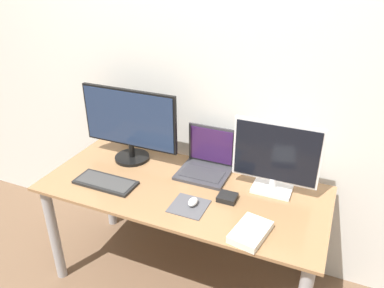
% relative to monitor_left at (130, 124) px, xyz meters
% --- Properties ---
extents(wall_back, '(7.00, 0.05, 2.50)m').
position_rel_monitor_left_xyz_m(wall_back, '(0.44, 0.25, 0.29)').
color(wall_back, silver).
rests_on(wall_back, ground_plane).
extents(desk, '(1.62, 0.71, 0.71)m').
position_rel_monitor_left_xyz_m(desk, '(0.44, -0.17, -0.38)').
color(desk, olive).
rests_on(desk, ground_plane).
extents(monitor_left, '(0.64, 0.22, 0.47)m').
position_rel_monitor_left_xyz_m(monitor_left, '(0.00, 0.00, 0.00)').
color(monitor_left, black).
rests_on(monitor_left, desk).
extents(monitor_right, '(0.47, 0.15, 0.41)m').
position_rel_monitor_left_xyz_m(monitor_right, '(0.91, 0.00, -0.04)').
color(monitor_right, silver).
rests_on(monitor_right, desk).
extents(laptop, '(0.30, 0.26, 0.27)m').
position_rel_monitor_left_xyz_m(laptop, '(0.50, 0.05, -0.18)').
color(laptop, '#333338').
rests_on(laptop, desk).
extents(keyboard, '(0.36, 0.16, 0.02)m').
position_rel_monitor_left_xyz_m(keyboard, '(0.01, -0.31, -0.24)').
color(keyboard, black).
rests_on(keyboard, desk).
extents(mousepad, '(0.19, 0.18, 0.00)m').
position_rel_monitor_left_xyz_m(mousepad, '(0.54, -0.32, -0.25)').
color(mousepad, '#47474C').
rests_on(mousepad, desk).
extents(mouse, '(0.05, 0.07, 0.04)m').
position_rel_monitor_left_xyz_m(mouse, '(0.56, -0.31, -0.23)').
color(mouse, silver).
rests_on(mouse, mousepad).
extents(book, '(0.18, 0.24, 0.04)m').
position_rel_monitor_left_xyz_m(book, '(0.90, -0.42, -0.23)').
color(book, silver).
rests_on(book, desk).
extents(power_brick, '(0.10, 0.09, 0.03)m').
position_rel_monitor_left_xyz_m(power_brick, '(0.71, -0.19, -0.23)').
color(power_brick, black).
rests_on(power_brick, desk).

